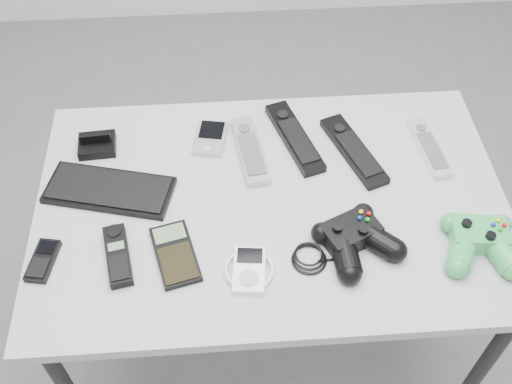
{
  "coord_description": "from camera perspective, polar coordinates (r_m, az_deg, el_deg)",
  "views": [
    {
      "loc": [
        -0.07,
        -0.86,
        1.73
      ],
      "look_at": [
        -0.01,
        -0.02,
        0.72
      ],
      "focal_mm": 42.0,
      "sensor_mm": 36.0,
      "label": 1
    }
  ],
  "objects": [
    {
      "name": "dock_bracket",
      "position": [
        1.47,
        -14.98,
        4.68
      ],
      "size": [
        0.09,
        0.08,
        0.05
      ],
      "primitive_type": "cube",
      "rotation": [
        0.0,
        0.0,
        0.07
      ],
      "color": "black",
      "rests_on": "desk"
    },
    {
      "name": "remote_silver_a",
      "position": [
        1.41,
        -0.59,
        4.03
      ],
      "size": [
        0.08,
        0.22,
        0.02
      ],
      "primitive_type": "cube",
      "rotation": [
        0.0,
        0.0,
        0.14
      ],
      "color": "#ACACB3",
      "rests_on": "desk"
    },
    {
      "name": "cordless_handset",
      "position": [
        1.26,
        -13.03,
        -5.89
      ],
      "size": [
        0.07,
        0.15,
        0.02
      ],
      "primitive_type": "cube",
      "rotation": [
        0.0,
        0.0,
        0.19
      ],
      "color": "black",
      "rests_on": "desk"
    },
    {
      "name": "mp3_player",
      "position": [
        1.21,
        -0.65,
        -7.41
      ],
      "size": [
        0.11,
        0.12,
        0.02
      ],
      "primitive_type": "cube",
      "rotation": [
        0.0,
        0.0,
        -0.11
      ],
      "color": "white",
      "rests_on": "desk"
    },
    {
      "name": "remote_black_a",
      "position": [
        1.44,
        3.68,
        5.27
      ],
      "size": [
        0.12,
        0.25,
        0.02
      ],
      "primitive_type": "cube",
      "rotation": [
        0.0,
        0.0,
        0.3
      ],
      "color": "black",
      "rests_on": "desk"
    },
    {
      "name": "calculator",
      "position": [
        1.24,
        -7.71,
        -5.86
      ],
      "size": [
        0.11,
        0.17,
        0.02
      ],
      "primitive_type": "cube",
      "rotation": [
        0.0,
        0.0,
        0.25
      ],
      "color": "black",
      "rests_on": "desk"
    },
    {
      "name": "remote_black_b",
      "position": [
        1.43,
        9.28,
        3.97
      ],
      "size": [
        0.13,
        0.24,
        0.02
      ],
      "primitive_type": "cube",
      "rotation": [
        0.0,
        0.0,
        0.34
      ],
      "color": "black",
      "rests_on": "desk"
    },
    {
      "name": "pda",
      "position": [
        1.45,
        -4.37,
        5.17
      ],
      "size": [
        0.09,
        0.12,
        0.02
      ],
      "primitive_type": "cube",
      "rotation": [
        0.0,
        0.0,
        -0.18
      ],
      "color": "#ACACB3",
      "rests_on": "desk"
    },
    {
      "name": "pda_keyboard",
      "position": [
        1.37,
        -13.79,
        0.23
      ],
      "size": [
        0.3,
        0.18,
        0.02
      ],
      "primitive_type": "cube",
      "rotation": [
        0.0,
        0.0,
        -0.25
      ],
      "color": "black",
      "rests_on": "desk"
    },
    {
      "name": "controller_green",
      "position": [
        1.31,
        20.59,
        -4.32
      ],
      "size": [
        0.18,
        0.19,
        0.05
      ],
      "primitive_type": null,
      "rotation": [
        0.0,
        0.0,
        -0.12
      ],
      "color": "#279147",
      "rests_on": "desk"
    },
    {
      "name": "remote_silver_b",
      "position": [
        1.48,
        16.15,
        4.14
      ],
      "size": [
        0.07,
        0.19,
        0.02
      ],
      "primitive_type": "cube",
      "rotation": [
        0.0,
        0.0,
        0.11
      ],
      "color": "silver",
      "rests_on": "desk"
    },
    {
      "name": "controller_black",
      "position": [
        1.25,
        9.44,
        -4.29
      ],
      "size": [
        0.32,
        0.27,
        0.05
      ],
      "primitive_type": null,
      "rotation": [
        0.0,
        0.0,
        0.43
      ],
      "color": "black",
      "rests_on": "desk"
    },
    {
      "name": "floor",
      "position": [
        1.93,
        0.27,
        -13.2
      ],
      "size": [
        3.5,
        3.5,
        0.0
      ],
      "primitive_type": "plane",
      "color": "slate",
      "rests_on": "ground"
    },
    {
      "name": "desk",
      "position": [
        1.37,
        1.48,
        -2.44
      ],
      "size": [
        1.04,
        0.67,
        0.7
      ],
      "color": "#A4A4A7",
      "rests_on": "floor"
    },
    {
      "name": "mobile_phone",
      "position": [
        1.3,
        -19.64,
        -6.15
      ],
      "size": [
        0.06,
        0.11,
        0.02
      ],
      "primitive_type": "cube",
      "rotation": [
        0.0,
        0.0,
        -0.19
      ],
      "color": "black",
      "rests_on": "desk"
    }
  ]
}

